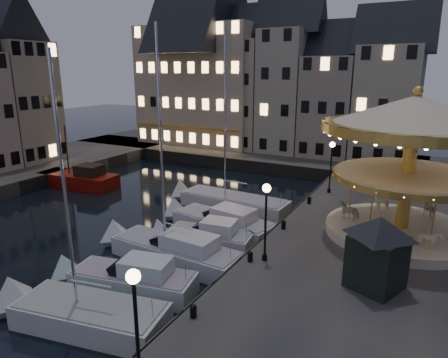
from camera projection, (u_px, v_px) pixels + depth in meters
The scene contains 29 objects.
ground at pixel (146, 260), 23.79m from camera, with size 160.00×160.00×0.00m, color black.
quay_east at pixel (411, 261), 22.30m from camera, with size 16.00×56.00×1.30m, color #474442.
quay_north at pixel (236, 153), 51.02m from camera, with size 44.00×12.00×1.30m, color #474442.
quaywall_e at pixel (277, 234), 25.96m from camera, with size 0.15×44.00×1.30m, color #47423A.
quaywall_n at pixel (228, 164), 45.02m from camera, with size 48.00×0.15×1.30m, color #47423A.
streetlamp_a at pixel (136, 314), 11.79m from camera, with size 0.44×0.44×4.17m.
streetlamp_b at pixel (266, 211), 20.27m from camera, with size 0.44×0.44×4.17m.
streetlamp_c at pixel (331, 160), 31.72m from camera, with size 0.44×0.44×4.17m.
bollard_a at pixel (193, 310), 16.10m from camera, with size 0.30×0.30×0.57m.
bollard_b at pixel (250, 256), 20.77m from camera, with size 0.30×0.30×0.57m.
bollard_c at pixel (284, 224), 25.01m from camera, with size 0.30×0.30×0.57m.
bollard_d at pixel (309, 200), 29.67m from camera, with size 0.30×0.30×0.57m.
townhouse_na at pixel (170, 92), 56.08m from camera, with size 5.50×8.00×12.80m.
townhouse_nb at pixel (203, 90), 53.45m from camera, with size 6.16×8.00×13.80m.
townhouse_nc at pixel (244, 87), 50.55m from camera, with size 6.82×8.00×14.80m.
townhouse_nd at pixel (287, 84), 47.78m from camera, with size 5.50×8.00×15.80m.
townhouse_ne at pixel (332, 98), 45.69m from camera, with size 6.16×8.00×12.80m.
townhouse_nf at pixel (389, 95), 42.79m from camera, with size 6.82×8.00×13.80m.
townhouse_wc at pixel (15, 93), 42.71m from camera, with size 8.80×5.50×14.20m.
hotel_corner at pixel (203, 78), 53.03m from camera, with size 17.60×9.00×16.80m.
motorboat_a at pixel (80, 314), 17.65m from camera, with size 7.88×3.88×13.05m.
motorboat_b at pixel (126, 280), 20.32m from camera, with size 7.48×3.45×2.15m.
motorboat_c at pixel (171, 250), 23.56m from camera, with size 9.28×2.87×12.31m.
motorboat_d at pixel (203, 238), 25.37m from camera, with size 6.54×2.85×2.15m.
motorboat_e at pixel (219, 222), 27.90m from camera, with size 8.44×3.49×2.15m.
motorboat_f at pixel (228, 202), 32.54m from camera, with size 9.97×3.01×13.24m.
red_fishing_boat at pixel (79, 180), 38.36m from camera, with size 8.11×3.59×6.06m.
carousel at pixel (412, 140), 22.57m from camera, with size 10.07×10.07×8.81m.
ticket_kiosk at pixel (379, 240), 17.79m from camera, with size 3.34×3.34×3.91m.
Camera 1 is at (14.39, -16.82, 11.02)m, focal length 32.00 mm.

